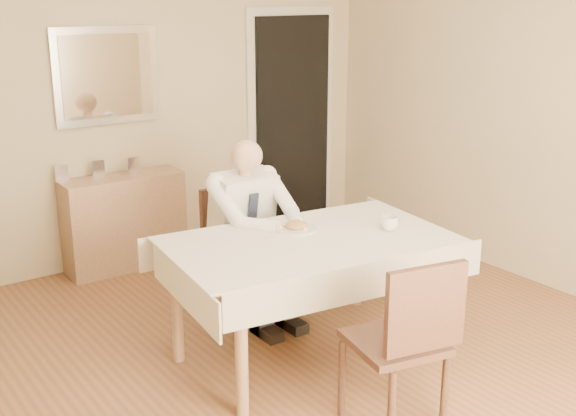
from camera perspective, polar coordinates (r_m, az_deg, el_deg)
room at (r=3.93m, az=2.97°, el=3.69°), size 5.00×5.02×2.60m
doorway at (r=6.83m, az=0.30°, el=6.77°), size 0.96×0.07×2.10m
mirror at (r=5.90m, az=-14.11°, el=10.09°), size 0.86×0.04×0.76m
dining_table at (r=4.39m, az=1.67°, el=-3.50°), size 1.84×1.23×0.75m
chair_far at (r=5.13m, az=-4.28°, el=-2.61°), size 0.43×0.43×0.87m
chair_near at (r=3.73m, az=9.39°, el=-9.88°), size 0.52×0.53×0.94m
seated_man at (r=4.84m, az=-2.57°, el=-1.25°), size 0.48×0.72×1.24m
plate at (r=4.51m, az=0.64°, el=-1.65°), size 0.26×0.26×0.02m
food at (r=4.50m, az=0.65°, el=-1.39°), size 0.14×0.14×0.06m
knife at (r=4.48m, az=1.51°, el=-1.55°), size 0.01×0.13×0.01m
fork at (r=4.44m, az=0.68°, el=-1.74°), size 0.01×0.13×0.01m
coffee_mug at (r=4.54m, az=7.98°, el=-1.21°), size 0.13×0.13×0.09m
sideboard at (r=6.01m, az=-12.79°, el=-1.10°), size 0.97×0.34×0.77m
photo_frame_left at (r=5.81m, az=-17.46°, el=2.60°), size 0.10×0.02×0.14m
photo_frame_center at (r=5.88m, az=-14.76°, el=3.00°), size 0.10×0.02×0.14m
photo_frame_right at (r=5.93m, az=-12.10°, el=3.30°), size 0.10×0.02×0.14m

